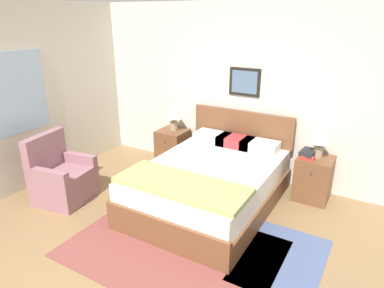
{
  "coord_description": "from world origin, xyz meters",
  "views": [
    {
      "loc": [
        1.89,
        -1.59,
        2.41
      ],
      "look_at": [
        -0.05,
        1.73,
        0.95
      ],
      "focal_mm": 32.0,
      "sensor_mm": 36.0,
      "label": 1
    }
  ],
  "objects_px": {
    "armchair": "(62,178)",
    "nightstand_by_door": "(313,178)",
    "nightstand_near_window": "(173,148)",
    "table_lamp_by_door": "(320,137)",
    "bed": "(210,183)",
    "table_lamp_near_window": "(174,113)"
  },
  "relations": [
    {
      "from": "bed",
      "to": "nightstand_by_door",
      "type": "distance_m",
      "value": 1.43
    },
    {
      "from": "bed",
      "to": "nightstand_by_door",
      "type": "bearing_deg",
      "value": 36.43
    },
    {
      "from": "bed",
      "to": "armchair",
      "type": "relative_size",
      "value": 2.37
    },
    {
      "from": "armchair",
      "to": "nightstand_by_door",
      "type": "xyz_separation_m",
      "value": [
        2.98,
        1.74,
        -0.01
      ]
    },
    {
      "from": "armchair",
      "to": "bed",
      "type": "bearing_deg",
      "value": 106.98
    },
    {
      "from": "table_lamp_by_door",
      "to": "nightstand_by_door",
      "type": "bearing_deg",
      "value": -107.12
    },
    {
      "from": "nightstand_near_window",
      "to": "nightstand_by_door",
      "type": "bearing_deg",
      "value": 0.0
    },
    {
      "from": "bed",
      "to": "armchair",
      "type": "height_order",
      "value": "bed"
    },
    {
      "from": "bed",
      "to": "armchair",
      "type": "distance_m",
      "value": 2.03
    },
    {
      "from": "nightstand_by_door",
      "to": "table_lamp_by_door",
      "type": "relative_size",
      "value": 1.41
    },
    {
      "from": "table_lamp_near_window",
      "to": "table_lamp_by_door",
      "type": "bearing_deg",
      "value": 0.0
    },
    {
      "from": "nightstand_near_window",
      "to": "table_lamp_by_door",
      "type": "xyz_separation_m",
      "value": [
        2.31,
        0.03,
        0.6
      ]
    },
    {
      "from": "nightstand_near_window",
      "to": "bed",
      "type": "bearing_deg",
      "value": -36.43
    },
    {
      "from": "armchair",
      "to": "nightstand_by_door",
      "type": "height_order",
      "value": "armchair"
    },
    {
      "from": "armchair",
      "to": "nightstand_near_window",
      "type": "relative_size",
      "value": 1.51
    },
    {
      "from": "nightstand_by_door",
      "to": "armchair",
      "type": "bearing_deg",
      "value": -149.68
    },
    {
      "from": "nightstand_near_window",
      "to": "nightstand_by_door",
      "type": "relative_size",
      "value": 1.0
    },
    {
      "from": "armchair",
      "to": "nightstand_near_window",
      "type": "bearing_deg",
      "value": 149.76
    },
    {
      "from": "bed",
      "to": "nightstand_by_door",
      "type": "xyz_separation_m",
      "value": [
        1.15,
        0.85,
        -0.01
      ]
    },
    {
      "from": "bed",
      "to": "table_lamp_near_window",
      "type": "bearing_deg",
      "value": 142.33
    },
    {
      "from": "table_lamp_by_door",
      "to": "table_lamp_near_window",
      "type": "bearing_deg",
      "value": 180.0
    },
    {
      "from": "bed",
      "to": "nightstand_near_window",
      "type": "height_order",
      "value": "bed"
    }
  ]
}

